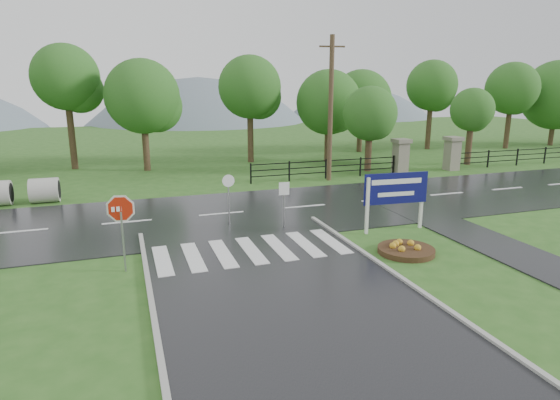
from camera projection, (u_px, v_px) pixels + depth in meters
name	position (u px, v px, depth m)	size (l,w,h in m)	color
ground	(305.00, 318.00, 11.59)	(120.00, 120.00, 0.00)	#2E5D1F
main_road	(221.00, 215.00, 20.78)	(90.00, 8.00, 0.04)	black
walkway	(472.00, 235.00, 17.92)	(2.20, 11.00, 0.04)	#29292B
crosswalk	(251.00, 250.00, 16.17)	(6.50, 2.80, 0.02)	silver
curb_right	(552.00, 385.00, 9.02)	(0.15, 24.00, 0.12)	#A3A39B
pillar_west	(401.00, 155.00, 30.07)	(1.00, 1.00, 2.24)	gray
pillar_east	(452.00, 153.00, 31.32)	(1.00, 1.00, 2.24)	gray
fence_west	(326.00, 167.00, 28.54)	(9.58, 0.08, 1.20)	black
hills	(176.00, 218.00, 76.15)	(102.00, 48.00, 48.00)	slate
treeline	(195.00, 164.00, 33.95)	(83.20, 5.20, 10.00)	#245D1C
stop_sign	(121.00, 215.00, 14.07)	(1.13, 0.26, 2.58)	#939399
estate_billboard	(396.00, 191.00, 18.13)	(2.66, 0.27, 2.33)	silver
flower_bed	(406.00, 249.00, 16.01)	(1.93, 1.93, 0.39)	#332111
reg_sign_small	(284.00, 195.00, 18.50)	(0.42, 0.07, 1.89)	#939399
reg_sign_round	(229.00, 194.00, 18.79)	(0.50, 0.06, 2.14)	#939399
utility_pole_east	(331.00, 109.00, 27.23)	(1.48, 0.36, 8.36)	#473523
entrance_tree_left	(370.00, 114.00, 30.35)	(3.53, 3.53, 5.55)	#3D2B1C
entrance_tree_right	(472.00, 110.00, 32.86)	(3.01, 3.01, 5.41)	#3D2B1C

